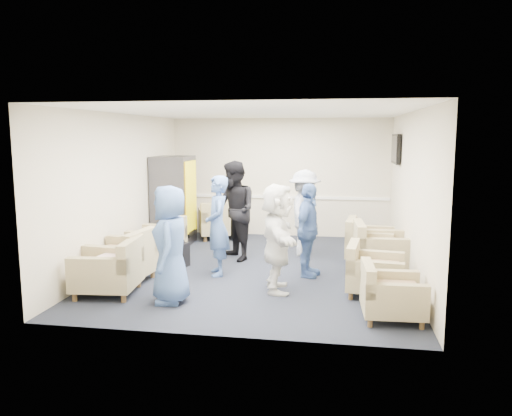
% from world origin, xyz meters
% --- Properties ---
extents(floor, '(6.00, 6.00, 0.00)m').
position_xyz_m(floor, '(0.00, 0.00, 0.00)').
color(floor, black).
rests_on(floor, ground).
extents(ceiling, '(6.00, 6.00, 0.00)m').
position_xyz_m(ceiling, '(0.00, 0.00, 2.70)').
color(ceiling, white).
rests_on(ceiling, back_wall).
extents(back_wall, '(5.00, 0.02, 2.70)m').
position_xyz_m(back_wall, '(0.00, 3.00, 1.35)').
color(back_wall, beige).
rests_on(back_wall, floor).
extents(front_wall, '(5.00, 0.02, 2.70)m').
position_xyz_m(front_wall, '(0.00, -3.00, 1.35)').
color(front_wall, beige).
rests_on(front_wall, floor).
extents(left_wall, '(0.02, 6.00, 2.70)m').
position_xyz_m(left_wall, '(-2.50, 0.00, 1.35)').
color(left_wall, beige).
rests_on(left_wall, floor).
extents(right_wall, '(0.02, 6.00, 2.70)m').
position_xyz_m(right_wall, '(2.50, 0.00, 1.35)').
color(right_wall, beige).
rests_on(right_wall, floor).
extents(chair_rail, '(4.98, 0.04, 0.06)m').
position_xyz_m(chair_rail, '(0.00, 2.98, 0.90)').
color(chair_rail, white).
rests_on(chair_rail, back_wall).
extents(tv, '(0.10, 1.00, 0.58)m').
position_xyz_m(tv, '(2.44, 1.80, 2.05)').
color(tv, black).
rests_on(tv, right_wall).
extents(armchair_left_near, '(0.95, 0.95, 0.69)m').
position_xyz_m(armchair_left_near, '(-1.93, -1.73, 0.35)').
color(armchair_left_near, '#94865F').
rests_on(armchair_left_near, floor).
extents(armchair_left_mid, '(1.00, 1.00, 0.72)m').
position_xyz_m(armchair_left_mid, '(-2.00, -1.14, 0.36)').
color(armchair_left_mid, '#94865F').
rests_on(armchair_left_mid, floor).
extents(armchair_left_far, '(0.92, 0.92, 0.69)m').
position_xyz_m(armchair_left_far, '(-1.87, 0.16, 0.35)').
color(armchair_left_far, '#94865F').
rests_on(armchair_left_far, floor).
extents(armchair_right_near, '(0.79, 0.79, 0.61)m').
position_xyz_m(armchair_right_near, '(1.99, -2.10, 0.30)').
color(armchair_right_near, '#94865F').
rests_on(armchair_right_near, floor).
extents(armchair_right_midnear, '(0.89, 0.89, 0.64)m').
position_xyz_m(armchair_right_midnear, '(1.85, -1.13, 0.32)').
color(armchair_right_midnear, '#94865F').
rests_on(armchair_right_midnear, floor).
extents(armchair_right_midfar, '(0.95, 0.95, 0.72)m').
position_xyz_m(armchair_right_midfar, '(2.02, 0.16, 0.36)').
color(armchair_right_midfar, '#94865F').
rests_on(armchair_right_midfar, floor).
extents(armchair_right_far, '(0.94, 0.94, 0.68)m').
position_xyz_m(armchair_right_far, '(1.88, 0.81, 0.34)').
color(armchair_right_far, '#94865F').
rests_on(armchair_right_far, floor).
extents(armchair_corner, '(1.17, 1.17, 0.72)m').
position_xyz_m(armchair_corner, '(-1.28, 2.42, 0.36)').
color(armchair_corner, '#94865F').
rests_on(armchair_corner, floor).
extents(vending_machine, '(0.76, 0.89, 1.88)m').
position_xyz_m(vending_machine, '(-2.09, 1.65, 0.94)').
color(vending_machine, '#46464D').
rests_on(vending_machine, floor).
extents(backpack, '(0.35, 0.30, 0.51)m').
position_xyz_m(backpack, '(-1.43, -0.05, 0.26)').
color(backpack, black).
rests_on(backpack, floor).
extents(pillow, '(0.36, 0.45, 0.12)m').
position_xyz_m(pillow, '(-1.94, -1.74, 0.52)').
color(pillow, silver).
rests_on(pillow, armchair_left_near).
extents(person_front_left, '(0.68, 0.90, 1.64)m').
position_xyz_m(person_front_left, '(-0.95, -1.92, 0.82)').
color(person_front_left, '#4263A0').
rests_on(person_front_left, floor).
extents(person_mid_left, '(0.58, 0.70, 1.67)m').
position_xyz_m(person_mid_left, '(-0.63, -0.47, 0.83)').
color(person_mid_left, '#4263A0').
rests_on(person_mid_left, floor).
extents(person_back_left, '(1.11, 1.14, 1.86)m').
position_xyz_m(person_back_left, '(-0.56, 0.56, 0.93)').
color(person_back_left, black).
rests_on(person_back_left, floor).
extents(person_back_right, '(0.66, 1.10, 1.67)m').
position_xyz_m(person_back_right, '(0.70, 1.12, 0.83)').
color(person_back_right, silver).
rests_on(person_back_right, floor).
extents(person_mid_right, '(0.57, 0.97, 1.55)m').
position_xyz_m(person_mid_right, '(0.86, -0.33, 0.77)').
color(person_mid_right, '#4263A0').
rests_on(person_mid_right, floor).
extents(person_front_right, '(0.71, 1.56, 1.62)m').
position_xyz_m(person_front_right, '(0.46, -1.18, 0.81)').
color(person_front_right, white).
rests_on(person_front_right, floor).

